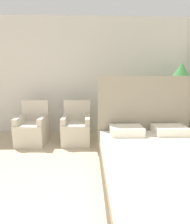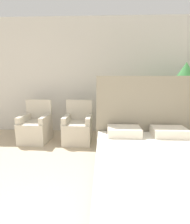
{
  "view_description": "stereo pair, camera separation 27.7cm",
  "coord_description": "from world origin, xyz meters",
  "px_view_note": "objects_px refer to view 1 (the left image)",
  "views": [
    {
      "loc": [
        0.11,
        -0.83,
        1.5
      ],
      "look_at": [
        0.23,
        2.6,
        0.77
      ],
      "focal_mm": 28.0,
      "sensor_mm": 36.0,
      "label": 1
    },
    {
      "loc": [
        0.38,
        -0.83,
        1.5
      ],
      "look_at": [
        0.23,
        2.6,
        0.77
      ],
      "focal_mm": 28.0,
      "sensor_mm": 36.0,
      "label": 2
    }
  ],
  "objects_px": {
    "armchair_near_window_left": "(33,130)",
    "bed": "(165,167)",
    "armchair_near_window_right": "(77,130)",
    "potted_palm": "(179,89)"
  },
  "relations": [
    {
      "from": "bed",
      "to": "armchair_near_window_right",
      "type": "height_order",
      "value": "bed"
    },
    {
      "from": "armchair_near_window_left",
      "to": "potted_palm",
      "type": "relative_size",
      "value": 0.53
    },
    {
      "from": "armchair_near_window_left",
      "to": "potted_palm",
      "type": "height_order",
      "value": "potted_palm"
    },
    {
      "from": "armchair_near_window_right",
      "to": "potted_palm",
      "type": "xyz_separation_m",
      "value": [
        2.26,
        -0.01,
        0.91
      ]
    },
    {
      "from": "potted_palm",
      "to": "armchair_near_window_right",
      "type": "bearing_deg",
      "value": 179.73
    },
    {
      "from": "bed",
      "to": "armchair_near_window_left",
      "type": "relative_size",
      "value": 2.37
    },
    {
      "from": "armchair_near_window_right",
      "to": "bed",
      "type": "bearing_deg",
      "value": -50.79
    },
    {
      "from": "armchair_near_window_left",
      "to": "armchair_near_window_right",
      "type": "bearing_deg",
      "value": 2.89
    },
    {
      "from": "armchair_near_window_left",
      "to": "armchair_near_window_right",
      "type": "relative_size",
      "value": 1.0
    },
    {
      "from": "armchair_near_window_left",
      "to": "bed",
      "type": "bearing_deg",
      "value": -33.38
    }
  ]
}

